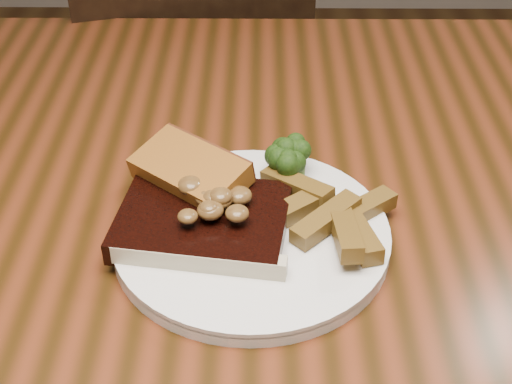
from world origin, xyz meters
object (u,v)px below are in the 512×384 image
(chair_far, at_px, (193,139))
(potato_wedges, at_px, (327,210))
(garlic_bread, at_px, (191,187))
(plate, at_px, (251,236))
(dining_table, at_px, (239,278))
(steak, at_px, (203,222))

(chair_far, xyz_separation_m, potato_wedges, (0.19, -0.63, 0.34))
(chair_far, xyz_separation_m, garlic_bread, (0.06, -0.60, 0.34))
(plate, height_order, garlic_bread, garlic_bread)
(plate, xyz_separation_m, garlic_bread, (-0.06, 0.05, 0.02))
(chair_far, height_order, potato_wedges, chair_far)
(dining_table, distance_m, garlic_bread, 0.13)
(dining_table, relative_size, plate, 6.30)
(steak, xyz_separation_m, potato_wedges, (0.11, 0.02, 0.00))
(steak, height_order, potato_wedges, potato_wedges)
(steak, distance_m, potato_wedges, 0.12)
(steak, xyz_separation_m, garlic_bread, (-0.01, 0.05, 0.00))
(chair_far, distance_m, plate, 0.73)
(chair_far, bearing_deg, steak, 80.36)
(steak, relative_size, garlic_bread, 1.40)
(chair_far, relative_size, plate, 3.16)
(steak, bearing_deg, plate, 7.76)
(plate, bearing_deg, potato_wedges, 13.44)
(plate, distance_m, garlic_bread, 0.08)
(plate, xyz_separation_m, steak, (-0.04, 0.00, 0.02))
(plate, bearing_deg, dining_table, 107.62)
(steak, relative_size, potato_wedges, 1.53)
(dining_table, height_order, chair_far, chair_far)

